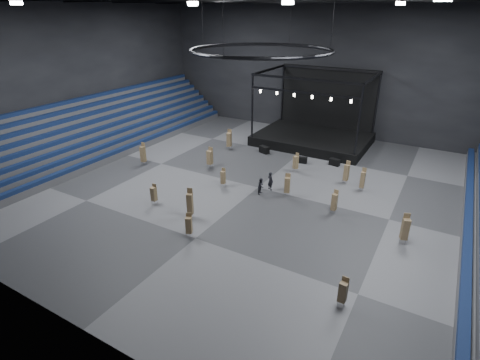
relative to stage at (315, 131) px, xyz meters
The scene contains 27 objects.
floor 16.30m from the stage, 90.00° to the right, with size 50.00×50.00×0.00m, color #535356.
wall_back 8.93m from the stage, 90.00° to the left, with size 50.00×0.20×18.00m, color black.
wall_front 37.99m from the stage, 90.00° to the right, with size 50.00×0.20×18.00m, color black.
wall_left 30.75m from the stage, 147.00° to the right, with size 0.20×42.00×18.00m, color black.
bleachers_left 28.10m from the stage, 144.71° to the right, with size 7.20×40.00×6.40m.
stage is the anchor object (origin of this frame).
truss_ring 19.93m from the stage, 90.00° to the right, with size 12.30×12.30×5.15m.
floodlights 25.28m from the stage, 90.00° to the right, with size 28.60×16.60×0.25m.
flight_case_left 8.17m from the stage, 118.71° to the right, with size 1.26×0.63×0.84m, color black.
flight_case_mid 8.08m from the stage, 79.82° to the right, with size 1.06×0.53×0.71m, color black.
flight_case_right 8.36m from the stage, 54.29° to the right, with size 1.16×0.58×0.78m, color black.
chair_stack_0 14.90m from the stage, 52.46° to the right, with size 0.42×0.42×2.37m.
chair_stack_1 15.99m from the stage, 116.03° to the right, with size 0.56×0.56×2.38m.
chair_stack_2 13.15m from the stage, 56.49° to the right, with size 0.52×0.52×2.44m.
chair_stack_3 24.46m from the stage, 95.24° to the right, with size 0.62×0.62×2.73m.
chair_stack_4 22.38m from the stage, 128.72° to the right, with size 0.51×0.51×2.64m.
chair_stack_5 19.31m from the stage, 65.34° to the right, with size 0.48×0.48×2.22m.
chair_stack_6 30.62m from the stage, 67.21° to the right, with size 0.50×0.50×2.03m.
chair_stack_7 11.66m from the stage, 135.16° to the right, with size 0.66×0.66×2.59m.
chair_stack_8 10.79m from the stage, 81.07° to the right, with size 0.61×0.61×2.14m.
chair_stack_9 23.93m from the stage, 54.20° to the right, with size 0.65×0.65×2.51m.
chair_stack_10 16.84m from the stage, 78.97° to the right, with size 0.63×0.63×2.28m.
chair_stack_11 24.90m from the stage, 105.27° to the right, with size 0.47×0.47×1.97m.
chair_stack_12 26.77m from the stage, 91.17° to the right, with size 0.61×0.61×2.04m.
chair_stack_13 18.06m from the stage, 99.96° to the right, with size 0.47×0.47×1.96m.
man_center 16.11m from the stage, 85.57° to the right, with size 0.67×0.44×1.84m, color black.
crew_member 17.34m from the stage, 87.08° to the right, with size 0.78×0.61×1.60m, color black.
Camera 1 is at (15.23, -29.97, 16.21)m, focal length 28.00 mm.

